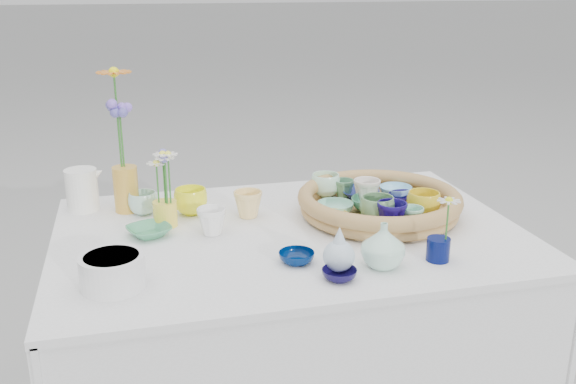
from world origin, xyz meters
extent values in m
imported|color=navy|center=(0.27, 0.17, 0.80)|extent=(0.14, 0.14, 0.03)
imported|color=#170E53|center=(0.37, 0.08, 0.80)|extent=(0.10, 0.10, 0.03)
imported|color=gold|center=(0.38, -0.04, 0.82)|extent=(0.10, 0.10, 0.07)
imported|color=#3E8767|center=(0.26, 0.05, 0.80)|extent=(0.13, 0.13, 0.04)
imported|color=#649561|center=(0.23, -0.05, 0.82)|extent=(0.10, 0.10, 0.08)
imported|color=#85C9B1|center=(0.15, 0.05, 0.80)|extent=(0.11, 0.11, 0.03)
imported|color=#C4FBDD|center=(0.17, 0.21, 0.82)|extent=(0.10, 0.10, 0.07)
imported|color=silver|center=(0.26, 0.11, 0.82)|extent=(0.10, 0.10, 0.07)
imported|color=#8BD3F7|center=(0.38, 0.15, 0.80)|extent=(0.12, 0.12, 0.03)
imported|color=#110750|center=(0.25, -0.10, 0.82)|extent=(0.09, 0.09, 0.08)
imported|color=#EAD553|center=(0.12, -0.02, 0.80)|extent=(0.10, 0.10, 0.03)
imported|color=#83CDA9|center=(0.31, -0.10, 0.81)|extent=(0.08, 0.08, 0.06)
imported|color=#538C64|center=(0.22, 0.18, 0.81)|extent=(0.08, 0.08, 0.06)
imported|color=#FCFF21|center=(-0.25, 0.20, 0.80)|extent=(0.12, 0.12, 0.08)
imported|color=#FFD881|center=(-0.09, 0.13, 0.80)|extent=(0.10, 0.10, 0.08)
imported|color=#449767|center=(-0.37, 0.06, 0.78)|extent=(0.15, 0.15, 0.03)
imported|color=white|center=(-0.21, 0.03, 0.80)|extent=(0.10, 0.10, 0.07)
imported|color=#001849|center=(-0.04, -0.21, 0.78)|extent=(0.11, 0.11, 0.03)
imported|color=#B2E0CD|center=(-0.38, 0.23, 0.80)|extent=(0.10, 0.10, 0.07)
imported|color=#0E0934|center=(0.04, -0.32, 0.78)|extent=(0.10, 0.10, 0.03)
imported|color=silver|center=(0.16, -0.28, 0.82)|extent=(0.11, 0.11, 0.11)
cylinder|color=#030B44|center=(0.30, -0.28, 0.79)|extent=(0.08, 0.08, 0.06)
cylinder|color=gold|center=(-0.43, 0.27, 0.83)|extent=(0.08, 0.08, 0.14)
cylinder|color=yellow|center=(-0.33, 0.12, 0.80)|extent=(0.08, 0.08, 0.07)
camera|label=1|loc=(-0.40, -1.58, 1.42)|focal=40.00mm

